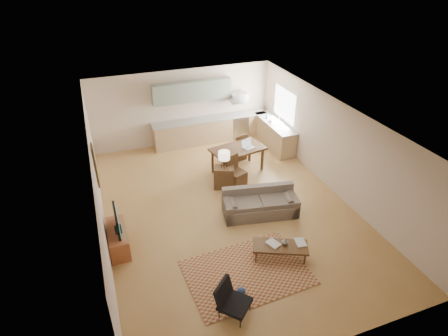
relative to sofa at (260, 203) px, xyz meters
name	(u,v)px	position (x,y,z in m)	size (l,w,h in m)	color
room	(228,167)	(-0.74, 0.51, 0.99)	(9.00, 9.00, 9.00)	#A77A43
kitchen_counter_back	(211,130)	(0.16, 4.69, 0.10)	(4.26, 0.64, 0.92)	tan
kitchen_counter_right	(274,134)	(2.19, 3.51, 0.10)	(0.64, 2.26, 0.92)	tan
kitchen_range	(238,126)	(1.26, 4.69, 0.09)	(0.62, 0.62, 0.90)	#A5A8AD
kitchen_microwave	(239,98)	(1.26, 4.71, 1.19)	(0.62, 0.40, 0.35)	#A5A8AD
upper_cabinets	(192,91)	(-0.44, 4.84, 1.59)	(2.80, 0.34, 0.70)	gray
window_right	(284,105)	(2.49, 3.51, 1.19)	(0.02, 1.40, 1.05)	white
wall_art_left	(96,165)	(-3.95, 1.41, 1.19)	(0.06, 0.42, 1.10)	olive
triptych	(180,97)	(-0.84, 4.98, 1.39)	(1.70, 0.04, 0.50)	beige
rug	(247,272)	(-1.18, -1.85, -0.35)	(2.65, 1.83, 0.02)	brown
sofa	(260,203)	(0.00, 0.00, 0.00)	(2.06, 0.90, 0.72)	#665A50
coffee_table	(280,252)	(-0.28, -1.68, -0.17)	(1.27, 0.50, 0.38)	#472C15
book_a	(270,246)	(-0.53, -1.62, 0.03)	(0.33, 0.38, 0.03)	maroon
book_b	(296,243)	(0.08, -1.74, 0.03)	(0.29, 0.35, 0.02)	navy
vase	(285,242)	(-0.16, -1.68, 0.10)	(0.17, 0.17, 0.16)	black
armchair	(235,301)	(-1.83, -2.77, 0.01)	(0.64, 0.64, 0.73)	black
tv_credenza	(118,239)	(-3.75, -0.03, -0.09)	(0.45, 1.16, 0.54)	#9A4D2D
tv	(117,221)	(-3.70, -0.03, 0.45)	(0.09, 0.89, 0.54)	black
console_table	(224,177)	(-0.45, 1.57, -0.02)	(0.59, 0.39, 0.68)	#3C2716
table_lamp	(224,160)	(-0.45, 1.57, 0.60)	(0.33, 0.33, 0.55)	beige
dining_table	(238,160)	(0.27, 2.30, 0.06)	(1.65, 0.95, 0.84)	#3C2716
dining_chair_near	(237,172)	(-0.08, 1.50, 0.13)	(0.47, 0.49, 0.98)	#3C2716
dining_chair_far	(238,146)	(0.62, 3.10, 0.12)	(0.46, 0.48, 0.96)	#3C2716
laptop	(249,144)	(0.60, 2.19, 0.61)	(0.35, 0.26, 0.26)	#A5A8AD
soap_bottle	(268,116)	(2.09, 3.94, 0.66)	(0.10, 0.10, 0.19)	beige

